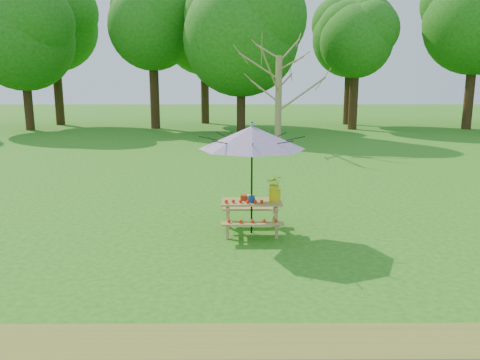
{
  "coord_description": "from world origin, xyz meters",
  "views": [
    {
      "loc": [
        2.43,
        -7.63,
        2.99
      ],
      "look_at": [
        2.48,
        1.47,
        1.1
      ],
      "focal_mm": 35.0,
      "sensor_mm": 36.0,
      "label": 1
    }
  ],
  "objects_px": {
    "bare_tree": "(280,16)",
    "patio_umbrella": "(252,137)",
    "picnic_table": "(252,217)",
    "flower_bucket": "(275,187)"
  },
  "relations": [
    {
      "from": "bare_tree",
      "to": "patio_umbrella",
      "type": "bearing_deg",
      "value": -97.12
    },
    {
      "from": "picnic_table",
      "to": "bare_tree",
      "type": "bearing_deg",
      "value": 82.88
    },
    {
      "from": "picnic_table",
      "to": "patio_umbrella",
      "type": "relative_size",
      "value": 0.59
    },
    {
      "from": "bare_tree",
      "to": "picnic_table",
      "type": "distance_m",
      "value": 14.5
    },
    {
      "from": "bare_tree",
      "to": "flower_bucket",
      "type": "height_order",
      "value": "bare_tree"
    },
    {
      "from": "bare_tree",
      "to": "patio_umbrella",
      "type": "xyz_separation_m",
      "value": [
        -1.66,
        -13.26,
        -4.02
      ]
    },
    {
      "from": "bare_tree",
      "to": "patio_umbrella",
      "type": "height_order",
      "value": "bare_tree"
    },
    {
      "from": "picnic_table",
      "to": "patio_umbrella",
      "type": "xyz_separation_m",
      "value": [
        0.0,
        0.0,
        1.62
      ]
    },
    {
      "from": "picnic_table",
      "to": "patio_umbrella",
      "type": "bearing_deg",
      "value": 84.81
    },
    {
      "from": "picnic_table",
      "to": "flower_bucket",
      "type": "height_order",
      "value": "flower_bucket"
    }
  ]
}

